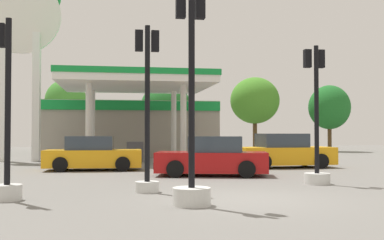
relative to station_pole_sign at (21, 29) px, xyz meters
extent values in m
plane|color=slate|center=(8.30, -16.56, -7.44)|extent=(90.00, 90.00, 0.00)
cube|color=gray|center=(6.33, 5.82, -5.60)|extent=(11.39, 6.59, 3.68)
cube|color=#148C38|center=(6.33, 2.48, -4.11)|extent=(11.39, 0.12, 0.60)
cube|color=white|center=(6.33, -1.39, -3.17)|extent=(8.02, 7.24, 0.35)
cube|color=#148C38|center=(6.33, -1.39, -2.85)|extent=(8.12, 7.34, 0.30)
cylinder|color=silver|center=(3.92, -3.38, -5.39)|extent=(0.32, 0.32, 4.09)
cylinder|color=silver|center=(8.74, -3.38, -5.39)|extent=(0.32, 0.32, 4.09)
cylinder|color=silver|center=(3.92, 0.60, -5.39)|extent=(0.32, 0.32, 4.09)
cylinder|color=silver|center=(8.74, 0.60, -5.39)|extent=(0.32, 0.32, 4.09)
cube|color=#4C4C51|center=(6.33, -1.39, -6.89)|extent=(0.90, 0.60, 1.10)
cube|color=white|center=(-0.86, -0.01, -3.82)|extent=(0.40, 0.56, 7.25)
cube|color=white|center=(0.86, -0.01, -3.82)|extent=(0.40, 0.56, 7.25)
cylinder|color=white|center=(0.00, -0.01, 0.79)|extent=(4.36, 0.22, 4.36)
cube|color=white|center=(0.00, 0.05, 1.44)|extent=(4.01, 0.08, 0.78)
cylinder|color=black|center=(7.32, -11.00, -7.13)|extent=(0.65, 0.35, 0.62)
cylinder|color=black|center=(7.70, -9.38, -7.13)|extent=(0.65, 0.35, 0.62)
cylinder|color=black|center=(9.78, -11.57, -7.13)|extent=(0.65, 0.35, 0.62)
cylinder|color=black|center=(10.15, -9.95, -7.13)|extent=(0.65, 0.35, 0.62)
cube|color=#A51111|center=(8.74, -10.48, -6.93)|extent=(4.35, 2.57, 0.74)
cube|color=#2D3842|center=(8.88, -10.51, -6.29)|extent=(2.23, 1.91, 0.62)
cube|color=black|center=(6.79, -10.03, -7.03)|extent=(0.48, 1.60, 0.23)
cylinder|color=black|center=(5.61, -6.36, -7.13)|extent=(0.62, 0.24, 0.61)
cylinder|color=black|center=(5.54, -8.01, -7.13)|extent=(0.62, 0.24, 0.61)
cylinder|color=black|center=(3.11, -6.25, -7.13)|extent=(0.62, 0.24, 0.61)
cylinder|color=black|center=(3.04, -7.90, -7.13)|extent=(0.62, 0.24, 0.61)
cube|color=orange|center=(4.33, -7.13, -6.93)|extent=(4.10, 1.87, 0.73)
cube|color=#2D3842|center=(4.18, -7.12, -6.30)|extent=(1.99, 1.58, 0.61)
cube|color=black|center=(6.30, -7.22, -7.04)|extent=(0.19, 1.61, 0.23)
cylinder|color=black|center=(14.22, -6.06, -7.11)|extent=(0.67, 0.25, 0.66)
cylinder|color=black|center=(14.28, -7.83, -7.11)|extent=(0.67, 0.25, 0.66)
cylinder|color=black|center=(11.53, -6.15, -7.11)|extent=(0.67, 0.25, 0.66)
cylinder|color=black|center=(11.59, -7.92, -7.11)|extent=(0.67, 0.25, 0.66)
cube|color=orange|center=(12.91, -6.99, -6.89)|extent=(4.39, 1.96, 0.78)
cube|color=#2D3842|center=(12.75, -6.99, -6.21)|extent=(2.12, 1.68, 0.66)
cube|color=black|center=(15.03, -6.92, -7.01)|extent=(0.18, 1.73, 0.25)
cylinder|color=silver|center=(2.70, -15.95, -7.25)|extent=(0.68, 0.68, 0.37)
cylinder|color=black|center=(2.70, -15.95, -5.10)|extent=(0.14, 0.14, 3.94)
cube|color=black|center=(2.48, -15.79, -3.52)|extent=(0.21, 0.20, 0.57)
sphere|color=red|center=(2.48, -15.67, -3.34)|extent=(0.15, 0.15, 0.15)
sphere|color=#D89E0C|center=(2.48, -15.67, -3.52)|extent=(0.15, 0.15, 0.15)
sphere|color=green|center=(2.48, -15.67, -3.70)|extent=(0.15, 0.15, 0.15)
cylinder|color=silver|center=(6.05, -14.96, -7.30)|extent=(0.64, 0.64, 0.29)
cylinder|color=black|center=(6.05, -14.96, -5.06)|extent=(0.14, 0.14, 4.19)
cube|color=black|center=(5.83, -14.80, -3.34)|extent=(0.21, 0.20, 0.57)
sphere|color=red|center=(5.83, -14.68, -3.16)|extent=(0.15, 0.15, 0.15)
sphere|color=#D89E0C|center=(5.83, -14.68, -3.34)|extent=(0.15, 0.15, 0.15)
sphere|color=green|center=(5.83, -14.68, -3.52)|extent=(0.15, 0.15, 0.15)
cube|color=black|center=(6.27, -14.80, -3.34)|extent=(0.21, 0.20, 0.57)
sphere|color=red|center=(6.27, -14.68, -3.16)|extent=(0.15, 0.15, 0.15)
sphere|color=#D89E0C|center=(6.27, -14.68, -3.34)|extent=(0.15, 0.15, 0.15)
sphere|color=green|center=(6.27, -14.68, -3.52)|extent=(0.15, 0.15, 0.15)
cylinder|color=silver|center=(11.39, -13.80, -7.27)|extent=(0.80, 0.80, 0.34)
cylinder|color=black|center=(11.39, -13.80, -5.12)|extent=(0.14, 0.14, 3.97)
cube|color=black|center=(11.17, -13.64, -3.52)|extent=(0.21, 0.20, 0.57)
sphere|color=red|center=(11.17, -13.52, -3.34)|extent=(0.15, 0.15, 0.15)
sphere|color=#D89E0C|center=(11.17, -13.52, -3.52)|extent=(0.15, 0.15, 0.15)
sphere|color=green|center=(11.17, -13.52, -3.70)|extent=(0.15, 0.15, 0.15)
cube|color=black|center=(11.61, -13.64, -3.52)|extent=(0.21, 0.20, 0.57)
sphere|color=red|center=(11.61, -13.52, -3.34)|extent=(0.15, 0.15, 0.15)
sphere|color=#D89E0C|center=(11.61, -13.52, -3.52)|extent=(0.15, 0.15, 0.15)
sphere|color=green|center=(11.61, -13.52, -3.70)|extent=(0.15, 0.15, 0.15)
cylinder|color=silver|center=(6.84, -17.44, -7.24)|extent=(0.84, 0.84, 0.39)
cylinder|color=black|center=(6.84, -17.44, -4.84)|extent=(0.14, 0.14, 4.42)
cube|color=black|center=(6.62, -17.28, -3.01)|extent=(0.21, 0.20, 0.57)
sphere|color=#D89E0C|center=(6.62, -17.16, -3.01)|extent=(0.15, 0.15, 0.15)
sphere|color=green|center=(6.62, -17.16, -3.19)|extent=(0.15, 0.15, 0.15)
cube|color=black|center=(7.06, -17.28, -3.01)|extent=(0.21, 0.20, 0.57)
sphere|color=red|center=(7.06, -17.16, -2.83)|extent=(0.15, 0.15, 0.15)
sphere|color=#D89E0C|center=(7.06, -17.16, -3.01)|extent=(0.15, 0.15, 0.15)
sphere|color=green|center=(7.06, -17.16, -3.19)|extent=(0.15, 0.15, 0.15)
cylinder|color=brown|center=(1.50, 9.87, -6.02)|extent=(0.38, 0.38, 2.85)
ellipsoid|color=#3E842E|center=(1.50, 9.87, -3.41)|extent=(3.17, 3.17, 3.34)
cylinder|color=brown|center=(9.56, 12.48, -6.24)|extent=(0.32, 0.32, 2.41)
ellipsoid|color=#226828|center=(9.56, 12.48, -3.45)|extent=(4.22, 4.22, 3.48)
cylinder|color=brown|center=(17.40, 12.30, -6.03)|extent=(0.38, 0.38, 2.82)
ellipsoid|color=#468927|center=(17.40, 12.30, -3.01)|extent=(4.30, 4.30, 4.08)
cylinder|color=brown|center=(23.35, 10.18, -6.21)|extent=(0.33, 0.33, 2.45)
ellipsoid|color=#1F6726|center=(23.35, 10.18, -3.66)|extent=(3.53, 3.53, 3.76)
camera|label=1|loc=(5.16, -27.63, -5.85)|focal=44.21mm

